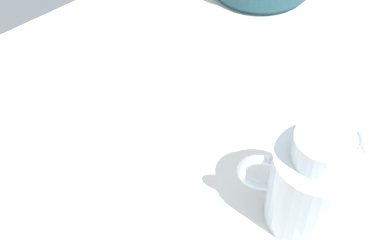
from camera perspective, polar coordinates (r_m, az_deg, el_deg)
ground_plane at (r=87.52cm, az=0.53°, el=-2.46°), size 134.32×80.27×3.00cm
juice_pitcher at (r=75.23cm, az=11.63°, el=-6.46°), size 12.24×13.60×16.59cm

